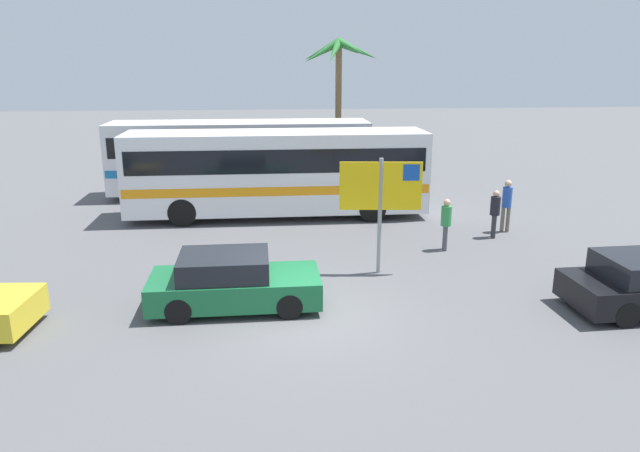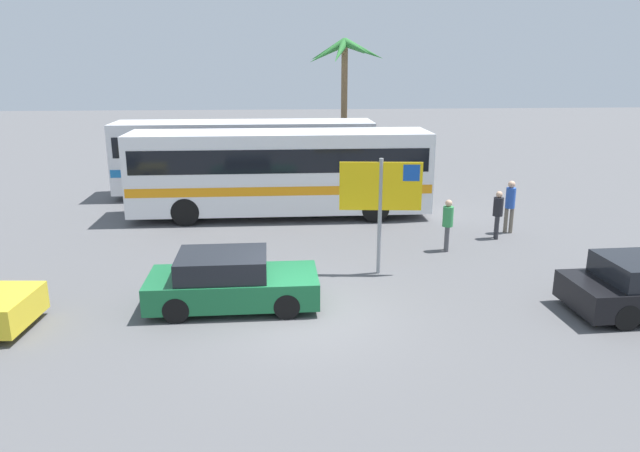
% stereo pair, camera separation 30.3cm
% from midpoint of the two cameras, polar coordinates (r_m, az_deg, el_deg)
% --- Properties ---
extents(ground, '(120.00, 120.00, 0.00)m').
position_cam_midpoint_polar(ground, '(13.64, -2.33, -8.86)').
color(ground, '#565659').
extents(bus_front_coach, '(10.98, 2.49, 3.17)m').
position_cam_midpoint_polar(bus_front_coach, '(21.98, -4.57, 5.47)').
color(bus_front_coach, white).
rests_on(bus_front_coach, ground).
extents(bus_rear_coach, '(10.98, 2.49, 3.17)m').
position_cam_midpoint_polar(bus_rear_coach, '(25.78, -8.04, 6.88)').
color(bus_rear_coach, white).
rests_on(bus_rear_coach, ground).
extents(ferry_sign, '(2.20, 0.27, 3.20)m').
position_cam_midpoint_polar(ferry_sign, '(15.82, 5.51, 3.43)').
color(ferry_sign, gray).
rests_on(ferry_sign, ground).
extents(car_green, '(4.01, 1.82, 1.32)m').
position_cam_midpoint_polar(car_green, '(14.12, -9.10, -5.38)').
color(car_green, '#196638').
rests_on(car_green, ground).
extents(pedestrian_near_sign, '(0.32, 0.32, 1.62)m').
position_cam_midpoint_polar(pedestrian_near_sign, '(18.42, 11.65, 0.53)').
color(pedestrian_near_sign, '#4C4C51').
rests_on(pedestrian_near_sign, ground).
extents(pedestrian_by_bus, '(0.32, 0.32, 1.60)m').
position_cam_midpoint_polar(pedestrian_by_bus, '(20.13, 16.17, 1.48)').
color(pedestrian_by_bus, '#2D2D33').
rests_on(pedestrian_by_bus, ground).
extents(pedestrian_crossing_lot, '(0.32, 0.32, 1.80)m').
position_cam_midpoint_polar(pedestrian_crossing_lot, '(20.91, 17.24, 2.29)').
color(pedestrian_crossing_lot, '#706656').
rests_on(pedestrian_crossing_lot, ground).
extents(palm_tree_seaside, '(3.99, 3.99, 6.77)m').
position_cam_midpoint_polar(palm_tree_seaside, '(30.53, 1.52, 15.60)').
color(palm_tree_seaside, brown).
rests_on(palm_tree_seaside, ground).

